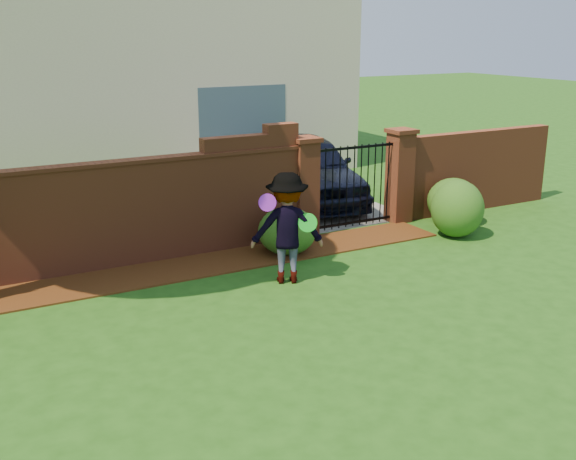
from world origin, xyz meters
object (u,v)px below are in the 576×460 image
car (309,170)px  man (287,229)px  frisbee_green (308,223)px  frisbee_purple (267,203)px

car → man: man is taller
car → frisbee_green: car is taller
frisbee_purple → car: bearing=52.8°
man → frisbee_purple: 0.58m
man → frisbee_green: size_ratio=5.90×
man → frisbee_purple: size_ratio=6.48×
frisbee_green → man: bearing=136.1°
frisbee_purple → frisbee_green: 0.70m
car → frisbee_green: bearing=-108.8°
frisbee_green → car: bearing=59.3°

